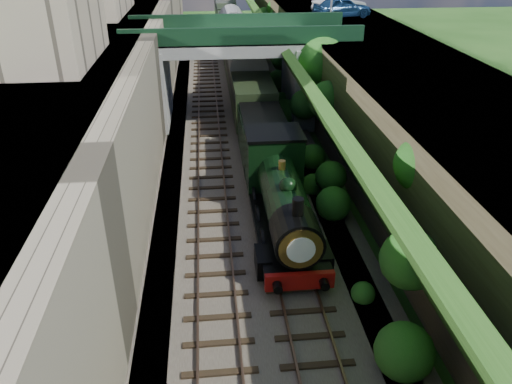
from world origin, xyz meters
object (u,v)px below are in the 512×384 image
(tree, at_px, (322,65))
(car_silver, at_px, (339,4))
(road_bridge, at_px, (247,66))
(tender, at_px, (264,143))
(car_blue, at_px, (342,7))
(locomotive, at_px, (282,198))

(tree, height_order, car_silver, car_silver)
(tree, relative_size, car_silver, 1.41)
(road_bridge, xyz_separation_m, tender, (0.26, -8.77, -2.46))
(car_blue, distance_m, locomotive, 24.80)
(locomotive, bearing_deg, road_bridge, 90.91)
(car_silver, height_order, locomotive, car_silver)
(road_bridge, xyz_separation_m, tree, (4.97, -2.57, 0.57))
(car_blue, height_order, car_silver, car_blue)
(tree, xyz_separation_m, locomotive, (-4.71, -13.56, -2.75))
(car_blue, bearing_deg, tree, 144.05)
(road_bridge, relative_size, car_silver, 3.42)
(road_bridge, height_order, car_blue, car_blue)
(locomotive, height_order, tender, locomotive)
(locomotive, distance_m, tender, 7.37)
(car_blue, relative_size, locomotive, 0.47)
(car_silver, bearing_deg, tree, 145.24)
(road_bridge, distance_m, car_silver, 12.80)
(car_blue, relative_size, tender, 0.81)
(tree, height_order, tender, tree)
(car_blue, bearing_deg, tender, 136.91)
(tree, bearing_deg, road_bridge, 152.65)
(tree, bearing_deg, car_silver, 71.23)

